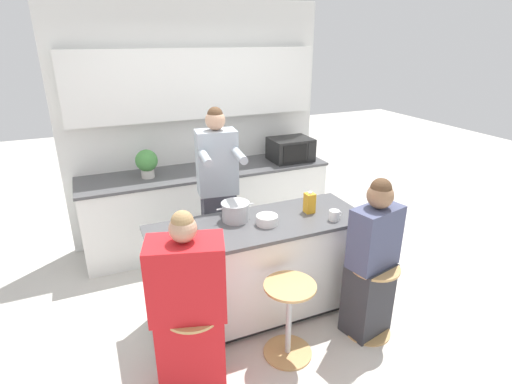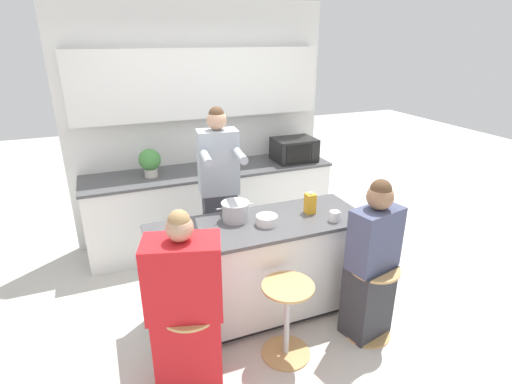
{
  "view_description": "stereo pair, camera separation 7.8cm",
  "coord_description": "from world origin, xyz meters",
  "px_view_note": "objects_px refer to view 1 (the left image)",
  "views": [
    {
      "loc": [
        -1.2,
        -2.71,
        2.33
      ],
      "look_at": [
        0.0,
        0.07,
        1.13
      ],
      "focal_mm": 28.0,
      "sensor_mm": 36.0,
      "label": 1
    },
    {
      "loc": [
        -1.13,
        -2.74,
        2.33
      ],
      "look_at": [
        0.0,
        0.07,
        1.13
      ],
      "focal_mm": 28.0,
      "sensor_mm": 36.0,
      "label": 2
    }
  ],
  "objects_px": {
    "bar_stool_leftmost": "(195,345)",
    "juice_carton": "(310,203)",
    "coffee_cup_near": "(334,215)",
    "potted_plant": "(147,162)",
    "kitchen_island": "(259,268)",
    "bar_stool_center": "(289,316)",
    "bar_stool_rightmost": "(371,295)",
    "fruit_bowl": "(267,220)",
    "banana_bunch": "(161,240)",
    "person_cooking": "(218,202)",
    "microwave": "(291,149)",
    "person_seated_near": "(372,266)",
    "cooking_pot": "(235,211)",
    "person_wrapped_blanket": "(189,312)"
  },
  "relations": [
    {
      "from": "banana_bunch",
      "to": "potted_plant",
      "type": "height_order",
      "value": "potted_plant"
    },
    {
      "from": "person_wrapped_blanket",
      "to": "bar_stool_center",
      "type": "bearing_deg",
      "value": 17.06
    },
    {
      "from": "bar_stool_center",
      "to": "microwave",
      "type": "relative_size",
      "value": 1.28
    },
    {
      "from": "juice_carton",
      "to": "microwave",
      "type": "bearing_deg",
      "value": 68.29
    },
    {
      "from": "coffee_cup_near",
      "to": "microwave",
      "type": "xyz_separation_m",
      "value": [
        0.45,
        1.63,
        0.11
      ]
    },
    {
      "from": "microwave",
      "to": "cooking_pot",
      "type": "bearing_deg",
      "value": -132.87
    },
    {
      "from": "coffee_cup_near",
      "to": "microwave",
      "type": "distance_m",
      "value": 1.69
    },
    {
      "from": "potted_plant",
      "to": "microwave",
      "type": "bearing_deg",
      "value": -1.33
    },
    {
      "from": "fruit_bowl",
      "to": "microwave",
      "type": "relative_size",
      "value": 0.36
    },
    {
      "from": "kitchen_island",
      "to": "cooking_pot",
      "type": "relative_size",
      "value": 5.65
    },
    {
      "from": "person_seated_near",
      "to": "juice_carton",
      "type": "relative_size",
      "value": 7.1
    },
    {
      "from": "person_wrapped_blanket",
      "to": "microwave",
      "type": "xyz_separation_m",
      "value": [
        1.8,
        2.0,
        0.4
      ]
    },
    {
      "from": "person_seated_near",
      "to": "potted_plant",
      "type": "relative_size",
      "value": 4.45
    },
    {
      "from": "person_seated_near",
      "to": "coffee_cup_near",
      "type": "distance_m",
      "value": 0.5
    },
    {
      "from": "bar_stool_rightmost",
      "to": "coffee_cup_near",
      "type": "height_order",
      "value": "coffee_cup_near"
    },
    {
      "from": "kitchen_island",
      "to": "bar_stool_leftmost",
      "type": "distance_m",
      "value": 0.93
    },
    {
      "from": "kitchen_island",
      "to": "microwave",
      "type": "height_order",
      "value": "microwave"
    },
    {
      "from": "kitchen_island",
      "to": "bar_stool_center",
      "type": "bearing_deg",
      "value": -90.0
    },
    {
      "from": "bar_stool_leftmost",
      "to": "person_wrapped_blanket",
      "type": "xyz_separation_m",
      "value": [
        -0.02,
        -0.0,
        0.28
      ]
    },
    {
      "from": "coffee_cup_near",
      "to": "potted_plant",
      "type": "distance_m",
      "value": 2.09
    },
    {
      "from": "microwave",
      "to": "bar_stool_leftmost",
      "type": "bearing_deg",
      "value": -131.69
    },
    {
      "from": "juice_carton",
      "to": "potted_plant",
      "type": "height_order",
      "value": "potted_plant"
    },
    {
      "from": "microwave",
      "to": "bar_stool_rightmost",
      "type": "bearing_deg",
      "value": -98.76
    },
    {
      "from": "person_cooking",
      "to": "juice_carton",
      "type": "distance_m",
      "value": 0.86
    },
    {
      "from": "coffee_cup_near",
      "to": "potted_plant",
      "type": "height_order",
      "value": "potted_plant"
    },
    {
      "from": "kitchen_island",
      "to": "banana_bunch",
      "type": "distance_m",
      "value": 0.93
    },
    {
      "from": "banana_bunch",
      "to": "potted_plant",
      "type": "relative_size",
      "value": 0.51
    },
    {
      "from": "person_seated_near",
      "to": "juice_carton",
      "type": "distance_m",
      "value": 0.73
    },
    {
      "from": "person_seated_near",
      "to": "cooking_pot",
      "type": "relative_size",
      "value": 4.19
    },
    {
      "from": "kitchen_island",
      "to": "person_seated_near",
      "type": "bearing_deg",
      "value": -38.33
    },
    {
      "from": "bar_stool_leftmost",
      "to": "potted_plant",
      "type": "bearing_deg",
      "value": 87.94
    },
    {
      "from": "banana_bunch",
      "to": "bar_stool_leftmost",
      "type": "bearing_deg",
      "value": -82.59
    },
    {
      "from": "bar_stool_leftmost",
      "to": "juice_carton",
      "type": "distance_m",
      "value": 1.49
    },
    {
      "from": "bar_stool_leftmost",
      "to": "banana_bunch",
      "type": "distance_m",
      "value": 0.79
    },
    {
      "from": "bar_stool_rightmost",
      "to": "fruit_bowl",
      "type": "xyz_separation_m",
      "value": [
        -0.68,
        0.55,
        0.57
      ]
    },
    {
      "from": "person_seated_near",
      "to": "microwave",
      "type": "distance_m",
      "value": 2.07
    },
    {
      "from": "potted_plant",
      "to": "person_cooking",
      "type": "bearing_deg",
      "value": -60.84
    },
    {
      "from": "bar_stool_leftmost",
      "to": "cooking_pot",
      "type": "bearing_deg",
      "value": 50.64
    },
    {
      "from": "bar_stool_center",
      "to": "cooking_pot",
      "type": "height_order",
      "value": "cooking_pot"
    },
    {
      "from": "bar_stool_center",
      "to": "person_seated_near",
      "type": "relative_size",
      "value": 0.47
    },
    {
      "from": "bar_stool_leftmost",
      "to": "juice_carton",
      "type": "height_order",
      "value": "juice_carton"
    },
    {
      "from": "cooking_pot",
      "to": "juice_carton",
      "type": "relative_size",
      "value": 1.69
    },
    {
      "from": "person_seated_near",
      "to": "kitchen_island",
      "type": "bearing_deg",
      "value": 129.06
    },
    {
      "from": "bar_stool_rightmost",
      "to": "potted_plant",
      "type": "distance_m",
      "value": 2.59
    },
    {
      "from": "person_cooking",
      "to": "coffee_cup_near",
      "type": "relative_size",
      "value": 14.8
    },
    {
      "from": "cooking_pot",
      "to": "fruit_bowl",
      "type": "height_order",
      "value": "cooking_pot"
    },
    {
      "from": "bar_stool_center",
      "to": "banana_bunch",
      "type": "relative_size",
      "value": 4.05
    },
    {
      "from": "banana_bunch",
      "to": "juice_carton",
      "type": "bearing_deg",
      "value": 1.55
    },
    {
      "from": "fruit_bowl",
      "to": "potted_plant",
      "type": "height_order",
      "value": "potted_plant"
    },
    {
      "from": "cooking_pot",
      "to": "banana_bunch",
      "type": "distance_m",
      "value": 0.66
    }
  ]
}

